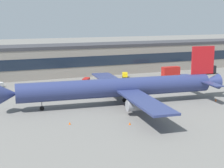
{
  "coord_description": "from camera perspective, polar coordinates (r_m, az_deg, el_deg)",
  "views": [
    {
      "loc": [
        -46.42,
        -84.48,
        23.35
      ],
      "look_at": [
        -11.15,
        1.13,
        5.0
      ],
      "focal_mm": 53.99,
      "sensor_mm": 36.0,
      "label": 1
    }
  ],
  "objects": [
    {
      "name": "ground_plane",
      "position": [
        99.18,
        6.23,
        -2.47
      ],
      "size": [
        600.0,
        600.0,
        0.0
      ],
      "primitive_type": "plane",
      "color": "slate"
    },
    {
      "name": "terminal_building",
      "position": [
        142.98,
        -3.29,
        4.33
      ],
      "size": [
        199.89,
        16.41,
        12.48
      ],
      "color": "gray",
      "rests_on": "ground_plane"
    },
    {
      "name": "airliner",
      "position": [
        91.11,
        1.52,
        -0.58
      ],
      "size": [
        61.79,
        53.38,
        15.32
      ],
      "color": "navy",
      "rests_on": "ground_plane"
    },
    {
      "name": "catering_truck",
      "position": [
        135.76,
        9.97,
        2.12
      ],
      "size": [
        7.21,
        2.66,
        4.15
      ],
      "color": "red",
      "rests_on": "ground_plane"
    },
    {
      "name": "stair_truck",
      "position": [
        146.78,
        16.06,
        2.4
      ],
      "size": [
        6.22,
        3.03,
        3.55
      ],
      "color": "black",
      "rests_on": "ground_plane"
    },
    {
      "name": "baggage_tug",
      "position": [
        133.4,
        2.2,
        1.59
      ],
      "size": [
        3.23,
        4.09,
        1.85
      ],
      "color": "yellow",
      "rests_on": "ground_plane"
    },
    {
      "name": "follow_me_car",
      "position": [
        121.9,
        -4.39,
        0.66
      ],
      "size": [
        3.92,
        4.74,
        1.85
      ],
      "color": "red",
      "rests_on": "ground_plane"
    },
    {
      "name": "traffic_cone_0",
      "position": [
        75.09,
        3.04,
        -6.67
      ],
      "size": [
        0.5,
        0.5,
        0.63
      ],
      "primitive_type": "cone",
      "color": "#F2590C",
      "rests_on": "ground_plane"
    },
    {
      "name": "traffic_cone_1",
      "position": [
        99.95,
        17.18,
        -2.61
      ],
      "size": [
        0.54,
        0.54,
        0.68
      ],
      "primitive_type": "cone",
      "color": "#F2590C",
      "rests_on": "ground_plane"
    },
    {
      "name": "traffic_cone_2",
      "position": [
        75.76,
        -7.17,
        -6.59
      ],
      "size": [
        0.48,
        0.48,
        0.6
      ],
      "primitive_type": "cone",
      "color": "#F2590C",
      "rests_on": "ground_plane"
    }
  ]
}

